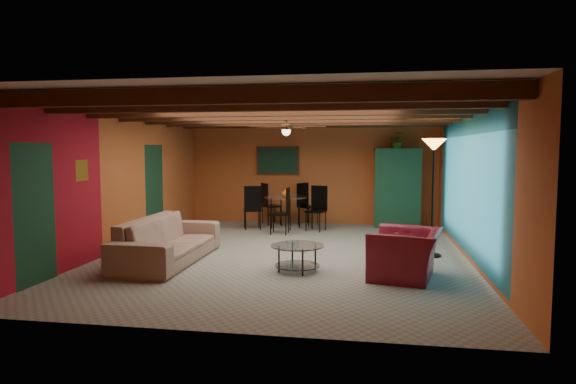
% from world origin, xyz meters
% --- Properties ---
extents(room, '(6.52, 8.01, 2.71)m').
position_xyz_m(room, '(0.00, 0.11, 2.36)').
color(room, gray).
rests_on(room, ground).
extents(sofa, '(1.04, 2.65, 0.77)m').
position_xyz_m(sofa, '(-1.92, -0.93, 0.39)').
color(sofa, '#8D6B5B').
rests_on(sofa, ground).
extents(armchair, '(1.21, 1.32, 0.74)m').
position_xyz_m(armchair, '(2.07, -1.36, 0.37)').
color(armchair, maroon).
rests_on(armchair, ground).
extents(coffee_table, '(1.10, 1.10, 0.44)m').
position_xyz_m(coffee_table, '(0.39, -1.23, 0.22)').
color(coffee_table, white).
rests_on(coffee_table, ground).
extents(dining_table, '(2.62, 2.62, 1.08)m').
position_xyz_m(dining_table, '(-0.53, 2.99, 0.54)').
color(dining_table, silver).
rests_on(dining_table, ground).
extents(armoire, '(1.12, 0.59, 1.91)m').
position_xyz_m(armoire, '(2.20, 3.70, 0.96)').
color(armoire, brown).
rests_on(armoire, ground).
extents(floor_lamp, '(0.50, 0.50, 2.15)m').
position_xyz_m(floor_lamp, '(2.65, 0.29, 1.08)').
color(floor_lamp, black).
rests_on(floor_lamp, ground).
extents(ceiling_fan, '(1.50, 1.50, 0.44)m').
position_xyz_m(ceiling_fan, '(0.00, 0.00, 2.36)').
color(ceiling_fan, '#472614').
rests_on(ceiling_fan, ceiling).
extents(painting, '(1.05, 0.03, 0.65)m').
position_xyz_m(painting, '(-0.90, 3.96, 1.65)').
color(painting, black).
rests_on(painting, wall_back).
extents(potted_plant, '(0.44, 0.39, 0.46)m').
position_xyz_m(potted_plant, '(2.20, 3.70, 2.14)').
color(potted_plant, '#26661E').
rests_on(potted_plant, armoire).
extents(vase, '(0.23, 0.23, 0.20)m').
position_xyz_m(vase, '(-0.53, 2.99, 1.19)').
color(vase, orange).
rests_on(vase, dining_table).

